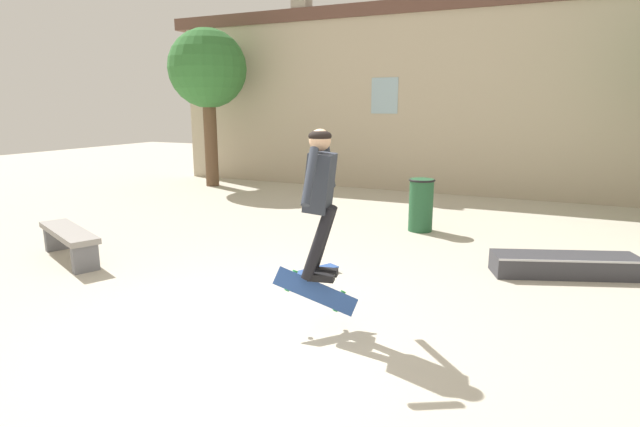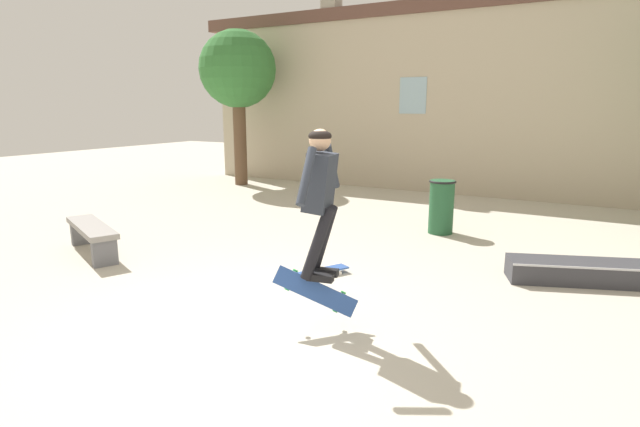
{
  "view_description": "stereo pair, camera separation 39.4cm",
  "coord_description": "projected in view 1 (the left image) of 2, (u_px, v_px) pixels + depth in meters",
  "views": [
    {
      "loc": [
        2.47,
        -3.94,
        2.19
      ],
      "look_at": [
        0.5,
        0.35,
        1.17
      ],
      "focal_mm": 28.0,
      "sensor_mm": 36.0,
      "label": 1
    },
    {
      "loc": [
        2.82,
        -3.76,
        2.19
      ],
      "look_at": [
        0.5,
        0.35,
        1.17
      ],
      "focal_mm": 28.0,
      "sensor_mm": 36.0,
      "label": 2
    }
  ],
  "objects": [
    {
      "name": "ground_plane",
      "position": [
        259.0,
        330.0,
        4.97
      ],
      "size": [
        40.0,
        40.0,
        0.0
      ],
      "primitive_type": "plane",
      "color": "beige"
    },
    {
      "name": "building_backdrop",
      "position": [
        444.0,
        95.0,
        12.35
      ],
      "size": [
        16.21,
        0.52,
        5.68
      ],
      "color": "#B7A88E",
      "rests_on": "ground_plane"
    },
    {
      "name": "tree_left",
      "position": [
        208.0,
        71.0,
        13.31
      ],
      "size": [
        2.08,
        2.08,
        4.2
      ],
      "color": "brown",
      "rests_on": "ground_plane"
    },
    {
      "name": "park_bench",
      "position": [
        69.0,
        238.0,
        7.16
      ],
      "size": [
        1.65,
        1.01,
        0.45
      ],
      "rotation": [
        0.0,
        0.0,
        -0.42
      ],
      "color": "gray",
      "rests_on": "ground_plane"
    },
    {
      "name": "skate_ledge",
      "position": [
        565.0,
        265.0,
        6.54
      ],
      "size": [
        1.9,
        1.1,
        0.28
      ],
      "rotation": [
        0.0,
        0.0,
        0.36
      ],
      "color": "#38383D",
      "rests_on": "ground_plane"
    },
    {
      "name": "trash_bin",
      "position": [
        421.0,
        204.0,
        8.82
      ],
      "size": [
        0.46,
        0.46,
        0.93
      ],
      "color": "#235633",
      "rests_on": "ground_plane"
    },
    {
      "name": "skater",
      "position": [
        320.0,
        191.0,
        4.78
      ],
      "size": [
        0.37,
        1.16,
        1.47
      ],
      "rotation": [
        0.0,
        0.0,
        0.2
      ],
      "color": "#282D38"
    },
    {
      "name": "skateboard_flipping",
      "position": [
        316.0,
        292.0,
        4.95
      ],
      "size": [
        0.75,
        0.44,
        0.53
      ],
      "rotation": [
        0.0,
        0.0,
        0.47
      ],
      "color": "#2D519E"
    },
    {
      "name": "skateboard_resting",
      "position": [
        310.0,
        271.0,
        6.51
      ],
      "size": [
        0.56,
        0.82,
        0.08
      ],
      "rotation": [
        0.0,
        0.0,
        4.22
      ],
      "color": "#2D519E",
      "rests_on": "ground_plane"
    }
  ]
}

